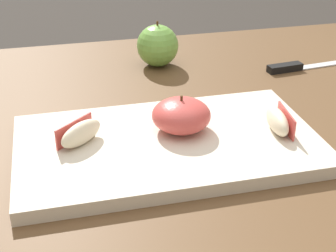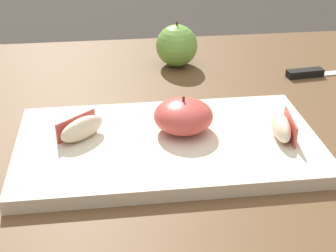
% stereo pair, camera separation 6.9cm
% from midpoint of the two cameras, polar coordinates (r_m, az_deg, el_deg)
% --- Properties ---
extents(dining_table, '(1.41, 0.88, 0.77)m').
position_cam_midpoint_polar(dining_table, '(0.81, 0.88, -6.96)').
color(dining_table, brown).
rests_on(dining_table, ground_plane).
extents(cutting_board, '(0.42, 0.24, 0.02)m').
position_cam_midpoint_polar(cutting_board, '(0.70, 2.80, -2.20)').
color(cutting_board, beige).
rests_on(cutting_board, dining_table).
extents(apple_half_skin_up, '(0.08, 0.08, 0.05)m').
position_cam_midpoint_polar(apple_half_skin_up, '(0.71, 4.54, 1.08)').
color(apple_half_skin_up, '#D14C47').
rests_on(apple_half_skin_up, cutting_board).
extents(apple_wedge_back, '(0.03, 0.07, 0.03)m').
position_cam_midpoint_polar(apple_wedge_back, '(0.72, 15.52, -0.18)').
color(apple_wedge_back, beige).
rests_on(apple_wedge_back, cutting_board).
extents(apple_wedge_near_knife, '(0.07, 0.07, 0.03)m').
position_cam_midpoint_polar(apple_wedge_near_knife, '(0.69, -7.06, -0.34)').
color(apple_wedge_near_knife, beige).
rests_on(apple_wedge_near_knife, cutting_board).
extents(paring_knife, '(0.16, 0.04, 0.01)m').
position_cam_midpoint_polar(paring_knife, '(1.00, 17.96, 5.72)').
color(paring_knife, silver).
rests_on(paring_knife, dining_table).
extents(whole_apple_granny_green, '(0.08, 0.08, 0.09)m').
position_cam_midpoint_polar(whole_apple_granny_green, '(0.99, 3.01, 9.09)').
color(whole_apple_granny_green, '#70AD47').
rests_on(whole_apple_granny_green, dining_table).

